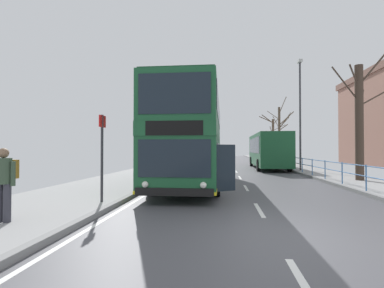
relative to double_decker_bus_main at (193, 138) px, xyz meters
The scene contains 10 objects.
ground 8.96m from the double_decker_bus_main, 78.16° to the right, with size 15.80×140.00×0.20m.
double_decker_bus_main is the anchor object (origin of this frame).
background_bus_far_lane 13.60m from the double_decker_bus_main, 66.23° to the left, with size 2.75×10.80×3.04m.
pedestrian_railing_far_kerb 7.38m from the double_decker_bus_main, 16.21° to the left, with size 0.05×27.45×1.00m.
pedestrian_with_backpack 9.18m from the double_decker_bus_main, 111.54° to the right, with size 0.55×0.54×1.63m.
bus_stop_sign_near 6.28m from the double_decker_bus_main, 110.69° to the right, with size 0.08×0.44×2.66m.
street_lamp_far_side 11.81m from the double_decker_bus_main, 49.96° to the left, with size 0.28×0.60×8.48m.
bare_tree_far_00 28.84m from the double_decker_bus_main, 73.02° to the left, with size 3.50×1.50×6.44m.
bare_tree_far_01 8.73m from the double_decker_bus_main, 10.38° to the left, with size 3.08×1.63×6.50m.
bare_tree_far_02 23.61m from the double_decker_bus_main, 69.24° to the left, with size 2.94×3.01×7.71m.
Camera 1 is at (-1.04, -6.02, 1.75)m, focal length 27.54 mm.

